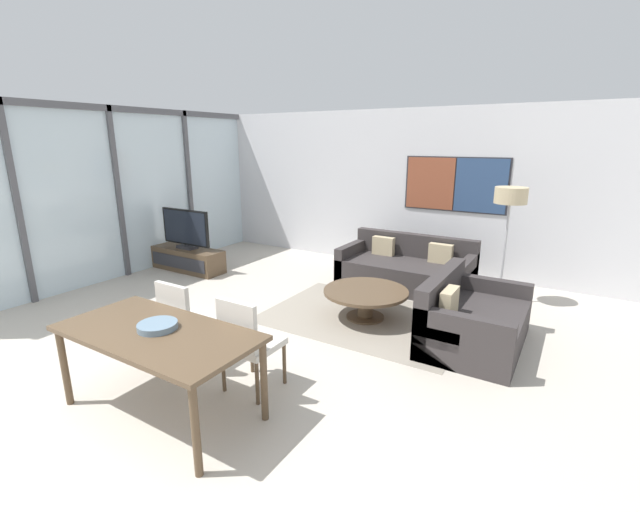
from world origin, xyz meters
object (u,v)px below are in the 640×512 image
television (186,229)px  floor_lamp (510,202)px  sofa_main (407,270)px  sofa_side (468,321)px  tv_console (188,259)px  fruit_bowl (157,325)px  coffee_table (366,297)px  dining_table (158,339)px  dining_chair_centre (247,339)px  dining_chair_left (185,319)px

television → floor_lamp: (5.05, 1.22, 0.70)m
sofa_main → sofa_side: (1.31, -1.54, -0.00)m
tv_console → fruit_bowl: (3.03, -2.98, 0.58)m
coffee_table → dining_table: size_ratio=0.63×
dining_chair_centre → fruit_bowl: size_ratio=2.88×
floor_lamp → sofa_side: bearing=-93.5°
coffee_table → dining_chair_left: size_ratio=1.19×
television → dining_table: television is taller
sofa_main → dining_chair_left: bearing=-105.9°
coffee_table → dining_chair_left: bearing=-116.1°
tv_console → fruit_bowl: size_ratio=4.42×
sofa_side → television: bearing=86.2°
television → dining_chair_centre: television is taller
dining_table → dining_chair_centre: size_ratio=1.87×
fruit_bowl → floor_lamp: floor_lamp is taller
fruit_bowl → sofa_side: bearing=54.1°
coffee_table → sofa_main: bearing=90.0°
sofa_main → dining_chair_left: size_ratio=2.18×
sofa_main → floor_lamp: floor_lamp is taller
tv_console → dining_chair_left: (2.63, -2.37, 0.32)m
tv_console → sofa_main: (3.65, 1.22, 0.06)m
floor_lamp → dining_table: bearing=-115.3°
coffee_table → floor_lamp: size_ratio=0.66×
dining_chair_centre → television: bearing=145.4°
sofa_main → dining_chair_left: dining_chair_left is taller
tv_console → dining_table: 4.31m
dining_table → fruit_bowl: size_ratio=5.39×
dining_chair_left → fruit_bowl: size_ratio=2.88×
tv_console → sofa_side: 4.97m
sofa_side → fruit_bowl: 3.32m
sofa_side → tv_console: bearing=86.2°
dining_table → dining_chair_left: bearing=123.4°
floor_lamp → tv_console: bearing=-166.4°
coffee_table → fruit_bowl: bearing=-102.9°
tv_console → coffee_table: tv_console is taller
sofa_side → coffee_table: 1.31m
sofa_side → coffee_table: bearing=88.5°
sofa_main → coffee_table: size_ratio=1.84×
sofa_main → sofa_side: size_ratio=1.35×
sofa_main → dining_chair_left: (-1.02, -3.59, 0.26)m
television → dining_chair_centre: 4.23m
tv_console → television: size_ratio=1.30×
coffee_table → dining_table: 2.81m
television → floor_lamp: size_ratio=0.66×
tv_console → television: (0.00, 0.00, 0.55)m
television → sofa_side: television is taller
television → sofa_side: size_ratio=0.73×
dining_chair_left → floor_lamp: size_ratio=0.56×
tv_console → sofa_main: size_ratio=0.70×
sofa_main → dining_table: bearing=-98.1°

